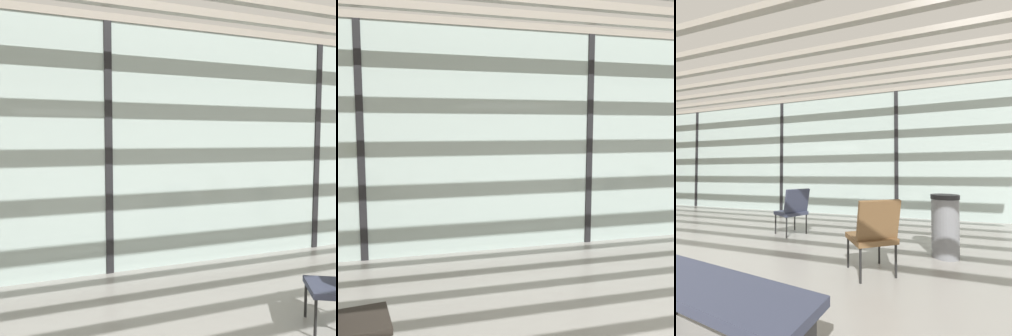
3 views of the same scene
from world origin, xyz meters
The scene contains 5 objects.
glass_curtain_wall centered at (0.00, 5.20, 1.68)m, with size 14.00×0.08×3.36m, color #A3B7B2.
window_mullion_0 centered at (-3.50, 5.20, 1.68)m, with size 0.10×0.12×3.36m, color black.
window_mullion_1 centered at (0.00, 5.20, 1.68)m, with size 0.10×0.12×3.36m, color black.
parked_airplane centered at (-0.04, 11.62, 2.04)m, with size 10.99×4.07×4.07m.
lounge_chair_3 centered at (-3.41, 2.42, 0.49)m, with size 0.59×0.55×0.87m.
Camera 2 is at (-2.96, -0.63, 1.90)m, focal length 41.85 mm.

